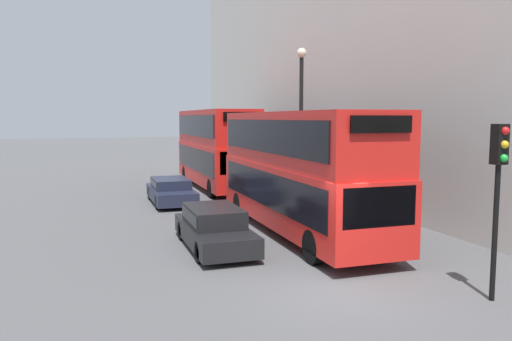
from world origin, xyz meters
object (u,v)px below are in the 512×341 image
(car_dark_sedan, at_px, (214,226))
(traffic_light, at_px, (499,175))
(pedestrian, at_px, (315,189))
(car_hatchback, at_px, (171,190))
(bus_second_in_queue, at_px, (216,146))
(bus_leading, at_px, (299,167))

(car_dark_sedan, xyz_separation_m, traffic_light, (4.93, -6.52, 2.18))
(traffic_light, bearing_deg, pedestrian, 83.71)
(traffic_light, bearing_deg, car_hatchback, 107.76)
(car_hatchback, bearing_deg, car_dark_sedan, -90.00)
(car_hatchback, xyz_separation_m, pedestrian, (6.30, -2.99, 0.19))
(bus_second_in_queue, relative_size, pedestrian, 5.80)
(bus_second_in_queue, bearing_deg, car_hatchback, -126.08)
(bus_leading, bearing_deg, car_dark_sedan, -162.31)
(bus_leading, height_order, pedestrian, bus_leading)
(bus_second_in_queue, bearing_deg, traffic_light, -85.63)
(bus_leading, height_order, bus_second_in_queue, bus_second_in_queue)
(bus_leading, distance_m, traffic_light, 7.77)
(car_dark_sedan, xyz_separation_m, car_hatchback, (-0.00, 8.89, -0.05))
(pedestrian, bearing_deg, car_dark_sedan, -136.88)
(car_dark_sedan, relative_size, traffic_light, 1.14)
(car_dark_sedan, relative_size, pedestrian, 2.51)
(car_hatchback, bearing_deg, bus_leading, -66.47)
(bus_second_in_queue, height_order, car_dark_sedan, bus_second_in_queue)
(bus_second_in_queue, bearing_deg, bus_leading, -90.00)
(pedestrian, bearing_deg, traffic_light, -96.29)
(bus_leading, bearing_deg, pedestrian, 58.92)
(bus_leading, relative_size, traffic_light, 2.63)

